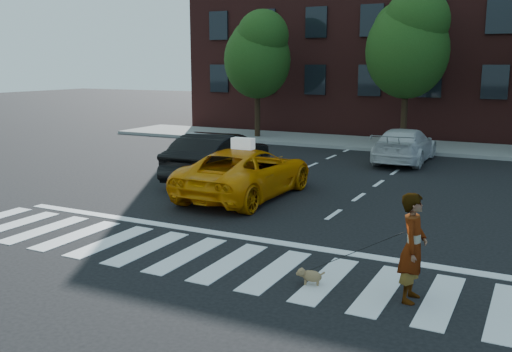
{
  "coord_description": "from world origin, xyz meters",
  "views": [
    {
      "loc": [
        6.29,
        -9.24,
        3.83
      ],
      "look_at": [
        -0.01,
        3.13,
        1.1
      ],
      "focal_mm": 40.0,
      "sensor_mm": 36.0,
      "label": 1
    }
  ],
  "objects_px": {
    "tree_left": "(258,52)",
    "woman": "(413,248)",
    "black_sedan": "(219,156)",
    "taxi": "(246,172)",
    "tree_mid": "(408,41)",
    "dog": "(310,275)",
    "white_suv": "(405,145)"
  },
  "relations": [
    {
      "from": "taxi",
      "to": "black_sedan",
      "type": "relative_size",
      "value": 1.06
    },
    {
      "from": "tree_mid",
      "to": "black_sedan",
      "type": "height_order",
      "value": "tree_mid"
    },
    {
      "from": "black_sedan",
      "to": "dog",
      "type": "distance_m",
      "value": 9.63
    },
    {
      "from": "woman",
      "to": "dog",
      "type": "xyz_separation_m",
      "value": [
        -1.73,
        -0.14,
        -0.73
      ]
    },
    {
      "from": "white_suv",
      "to": "dog",
      "type": "relative_size",
      "value": 9.1
    },
    {
      "from": "taxi",
      "to": "black_sedan",
      "type": "height_order",
      "value": "black_sedan"
    },
    {
      "from": "tree_left",
      "to": "white_suv",
      "type": "distance_m",
      "value": 9.88
    },
    {
      "from": "tree_left",
      "to": "black_sedan",
      "type": "xyz_separation_m",
      "value": [
        3.58,
        -10.0,
        -3.64
      ]
    },
    {
      "from": "taxi",
      "to": "woman",
      "type": "relative_size",
      "value": 2.85
    },
    {
      "from": "tree_left",
      "to": "white_suv",
      "type": "bearing_deg",
      "value": -23.72
    },
    {
      "from": "tree_mid",
      "to": "white_suv",
      "type": "bearing_deg",
      "value": -76.74
    },
    {
      "from": "tree_left",
      "to": "woman",
      "type": "distance_m",
      "value": 20.99
    },
    {
      "from": "tree_left",
      "to": "black_sedan",
      "type": "distance_m",
      "value": 11.22
    },
    {
      "from": "black_sedan",
      "to": "white_suv",
      "type": "bearing_deg",
      "value": -129.84
    },
    {
      "from": "taxi",
      "to": "dog",
      "type": "height_order",
      "value": "taxi"
    },
    {
      "from": "taxi",
      "to": "dog",
      "type": "bearing_deg",
      "value": 127.77
    },
    {
      "from": "tree_mid",
      "to": "taxi",
      "type": "bearing_deg",
      "value": -99.33
    },
    {
      "from": "tree_mid",
      "to": "black_sedan",
      "type": "relative_size",
      "value": 1.47
    },
    {
      "from": "tree_left",
      "to": "black_sedan",
      "type": "bearing_deg",
      "value": -70.3
    },
    {
      "from": "white_suv",
      "to": "dog",
      "type": "xyz_separation_m",
      "value": [
        1.42,
        -13.66,
        -0.5
      ]
    },
    {
      "from": "taxi",
      "to": "woman",
      "type": "xyz_separation_m",
      "value": [
        5.95,
        -5.43,
        0.19
      ]
    },
    {
      "from": "tree_left",
      "to": "taxi",
      "type": "bearing_deg",
      "value": -64.68
    },
    {
      "from": "taxi",
      "to": "white_suv",
      "type": "bearing_deg",
      "value": -108.46
    },
    {
      "from": "white_suv",
      "to": "tree_left",
      "type": "bearing_deg",
      "value": -24.47
    },
    {
      "from": "woman",
      "to": "dog",
      "type": "distance_m",
      "value": 1.89
    },
    {
      "from": "tree_left",
      "to": "dog",
      "type": "relative_size",
      "value": 12.74
    },
    {
      "from": "dog",
      "to": "white_suv",
      "type": "bearing_deg",
      "value": 79.59
    },
    {
      "from": "tree_mid",
      "to": "taxi",
      "type": "xyz_separation_m",
      "value": [
        -1.93,
        -11.76,
        -4.14
      ]
    },
    {
      "from": "tree_left",
      "to": "taxi",
      "type": "xyz_separation_m",
      "value": [
        5.57,
        -11.76,
        -3.72
      ]
    },
    {
      "from": "taxi",
      "to": "tree_mid",
      "type": "bearing_deg",
      "value": -98.7
    },
    {
      "from": "tree_left",
      "to": "woman",
      "type": "height_order",
      "value": "tree_left"
    },
    {
      "from": "tree_mid",
      "to": "taxi",
      "type": "distance_m",
      "value": 12.62
    }
  ]
}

